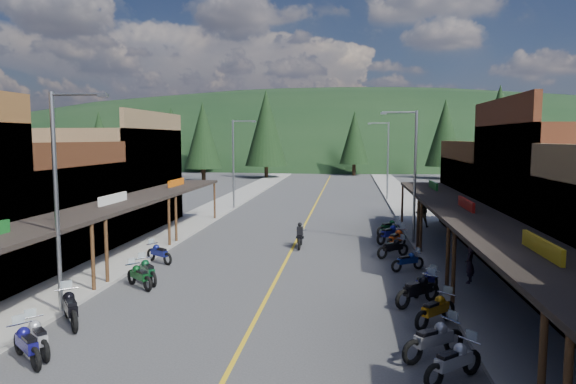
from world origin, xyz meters
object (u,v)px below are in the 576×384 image
(bike_east_3, at_px, (454,360))
(bike_east_4, at_px, (434,338))
(shop_west_3, at_px, (107,179))
(bike_east_8, at_px, (408,260))
(bike_west_3, at_px, (27,343))
(bike_east_11, at_px, (390,233))
(streetlight_3, at_px, (386,157))
(pine_11, at_px, (499,131))
(rider_on_bike, at_px, (300,237))
(shop_east_3, at_px, (513,198))
(streetlight_0, at_px, (60,193))
(pine_3, at_px, (354,138))
(streetlight_1, at_px, (235,160))
(bike_west_8, at_px, (159,252))
(pedestrian_east_b, at_px, (422,214))
(pine_4, at_px, (445,133))
(bike_east_7, at_px, (425,281))
(pine_7, at_px, (171,134))
(bike_west_4, at_px, (37,335))
(bike_east_6, at_px, (418,289))
(pine_2, at_px, (266,128))
(pine_8, at_px, (150,141))
(bike_west_6, at_px, (139,275))
(shop_west_2, at_px, (22,212))
(bike_west_5, at_px, (70,306))
(pine_0, at_px, (99,138))
(bike_east_9, at_px, (393,247))
(pine_1, at_px, (202,134))
(bike_east_10, at_px, (396,238))
(bike_east_5, at_px, (436,308))
(pine_10, at_px, (203,135))
(bike_east_12, at_px, (389,227))
(pine_5, at_px, (526,129))
(pine_9, at_px, (515,138))

(bike_east_3, height_order, bike_east_4, bike_east_4)
(shop_west_3, height_order, bike_east_8, shop_west_3)
(bike_west_3, xyz_separation_m, bike_east_11, (11.56, 18.27, 0.06))
(streetlight_3, relative_size, pine_11, 0.65)
(bike_east_11, bearing_deg, rider_on_bike, -116.37)
(shop_east_3, xyz_separation_m, streetlight_0, (-20.71, -17.30, 1.93))
(pine_3, bearing_deg, streetlight_1, -103.98)
(bike_west_8, xyz_separation_m, pedestrian_east_b, (14.78, 11.79, 0.53))
(pine_4, bearing_deg, bike_east_7, -100.61)
(pine_7, relative_size, bike_east_11, 5.40)
(bike_west_4, relative_size, bike_east_6, 0.90)
(bike_east_8, bearing_deg, shop_east_3, 108.80)
(bike_west_4, height_order, bike_east_3, bike_east_3)
(pine_2, xyz_separation_m, pine_8, (-12.00, -18.00, -2.01))
(bike_west_6, bearing_deg, pedestrian_east_b, -0.93)
(pine_7, height_order, bike_east_11, pine_7)
(pine_3, distance_m, bike_west_6, 69.40)
(pine_2, distance_m, pine_11, 36.06)
(shop_west_2, bearing_deg, pine_4, 61.42)
(bike_west_6, bearing_deg, bike_west_8, 50.19)
(shop_east_3, distance_m, pine_8, 45.98)
(bike_west_5, bearing_deg, rider_on_bike, 26.14)
(bike_west_5, bearing_deg, pedestrian_east_b, 17.18)
(shop_west_3, height_order, bike_west_3, shop_west_3)
(shop_east_3, xyz_separation_m, bike_west_8, (-20.16, -9.43, -1.96))
(streetlight_1, height_order, bike_west_3, streetlight_1)
(pine_3, xyz_separation_m, bike_west_5, (-10.18, -72.97, -5.81))
(pine_0, xyz_separation_m, pine_8, (18.00, -22.00, -0.51))
(pine_0, height_order, bike_east_9, pine_0)
(pine_1, bearing_deg, bike_east_3, -69.35)
(streetlight_0, bearing_deg, bike_east_10, 44.50)
(pine_0, distance_m, pine_2, 30.30)
(bike_east_4, bearing_deg, bike_west_3, -117.55)
(pine_2, height_order, pine_3, pine_2)
(bike_east_6, bearing_deg, shop_west_3, -168.56)
(bike_east_5, relative_size, bike_east_7, 1.11)
(pine_10, relative_size, bike_east_8, 6.25)
(pine_3, height_order, bike_east_6, pine_3)
(pine_10, height_order, bike_east_5, pine_10)
(pine_10, distance_m, bike_west_4, 60.88)
(pine_4, bearing_deg, bike_east_3, -99.76)
(bike_west_4, bearing_deg, bike_east_8, -4.41)
(bike_east_3, bearing_deg, shop_east_3, 119.20)
(bike_west_5, distance_m, bike_east_9, 16.49)
(shop_west_3, distance_m, bike_east_4, 27.78)
(bike_east_12, relative_size, pedestrian_east_b, 1.15)
(bike_west_4, bearing_deg, pine_5, 16.48)
(bike_west_3, bearing_deg, pine_2, 43.25)
(pine_7, relative_size, pine_9, 1.16)
(shop_east_3, bearing_deg, pedestrian_east_b, 156.35)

